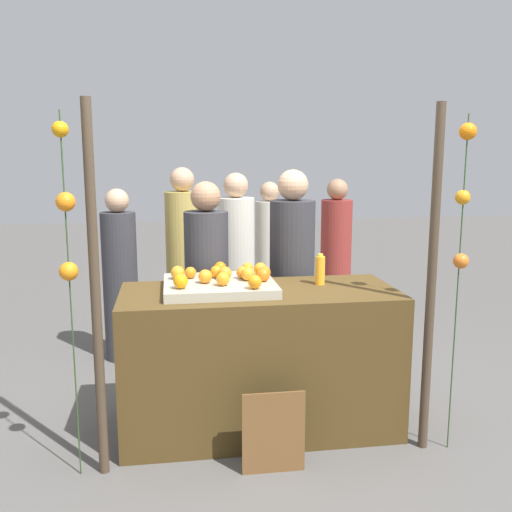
# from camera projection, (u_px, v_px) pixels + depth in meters

# --- Properties ---
(ground_plane) EXTENTS (24.00, 24.00, 0.00)m
(ground_plane) POSITION_uv_depth(u_px,v_px,m) (259.00, 426.00, 3.86)
(ground_plane) COLOR #565451
(stall_counter) EXTENTS (1.79, 0.76, 0.95)m
(stall_counter) POSITION_uv_depth(u_px,v_px,m) (259.00, 360.00, 3.78)
(stall_counter) COLOR #4C3819
(stall_counter) RESTS_ON ground_plane
(orange_tray) EXTENTS (0.71, 0.60, 0.06)m
(orange_tray) POSITION_uv_depth(u_px,v_px,m) (219.00, 286.00, 3.69)
(orange_tray) COLOR #B2AD99
(orange_tray) RESTS_ON stall_counter
(orange_0) EXTENTS (0.09, 0.09, 0.09)m
(orange_0) POSITION_uv_depth(u_px,v_px,m) (263.00, 275.00, 3.68)
(orange_0) COLOR orange
(orange_0) RESTS_ON orange_tray
(orange_1) EXTENTS (0.09, 0.09, 0.09)m
(orange_1) POSITION_uv_depth(u_px,v_px,m) (248.00, 274.00, 3.70)
(orange_1) COLOR orange
(orange_1) RESTS_ON orange_tray
(orange_2) EXTENTS (0.09, 0.09, 0.09)m
(orange_2) POSITION_uv_depth(u_px,v_px,m) (205.00, 276.00, 3.63)
(orange_2) COLOR orange
(orange_2) RESTS_ON orange_tray
(orange_3) EXTENTS (0.09, 0.09, 0.09)m
(orange_3) POSITION_uv_depth(u_px,v_px,m) (255.00, 282.00, 3.47)
(orange_3) COLOR orange
(orange_3) RESTS_ON orange_tray
(orange_4) EXTENTS (0.08, 0.08, 0.08)m
(orange_4) POSITION_uv_depth(u_px,v_px,m) (242.00, 273.00, 3.76)
(orange_4) COLOR orange
(orange_4) RESTS_ON orange_tray
(orange_5) EXTENTS (0.09, 0.09, 0.09)m
(orange_5) POSITION_uv_depth(u_px,v_px,m) (177.00, 273.00, 3.74)
(orange_5) COLOR orange
(orange_5) RESTS_ON orange_tray
(orange_6) EXTENTS (0.09, 0.09, 0.09)m
(orange_6) POSITION_uv_depth(u_px,v_px,m) (260.00, 269.00, 3.85)
(orange_6) COLOR orange
(orange_6) RESTS_ON orange_tray
(orange_7) EXTENTS (0.08, 0.08, 0.08)m
(orange_7) POSITION_uv_depth(u_px,v_px,m) (264.00, 272.00, 3.77)
(orange_7) COLOR orange
(orange_7) RESTS_ON orange_tray
(orange_8) EXTENTS (0.08, 0.08, 0.08)m
(orange_8) POSITION_uv_depth(u_px,v_px,m) (216.00, 272.00, 3.78)
(orange_8) COLOR orange
(orange_8) RESTS_ON orange_tray
(orange_9) EXTENTS (0.09, 0.09, 0.09)m
(orange_9) POSITION_uv_depth(u_px,v_px,m) (223.00, 279.00, 3.56)
(orange_9) COLOR orange
(orange_9) RESTS_ON orange_tray
(orange_10) EXTENTS (0.09, 0.09, 0.09)m
(orange_10) POSITION_uv_depth(u_px,v_px,m) (181.00, 281.00, 3.48)
(orange_10) COLOR orange
(orange_10) RESTS_ON orange_tray
(orange_11) EXTENTS (0.09, 0.09, 0.09)m
(orange_11) POSITION_uv_depth(u_px,v_px,m) (225.00, 273.00, 3.72)
(orange_11) COLOR orange
(orange_11) RESTS_ON orange_tray
(orange_12) EXTENTS (0.08, 0.08, 0.08)m
(orange_12) POSITION_uv_depth(u_px,v_px,m) (220.00, 268.00, 3.92)
(orange_12) COLOR orange
(orange_12) RESTS_ON orange_tray
(orange_13) EXTENTS (0.08, 0.08, 0.08)m
(orange_13) POSITION_uv_depth(u_px,v_px,m) (190.00, 273.00, 3.77)
(orange_13) COLOR orange
(orange_13) RESTS_ON orange_tray
(orange_14) EXTENTS (0.08, 0.08, 0.08)m
(orange_14) POSITION_uv_depth(u_px,v_px,m) (248.00, 268.00, 3.91)
(orange_14) COLOR orange
(orange_14) RESTS_ON orange_tray
(juice_bottle) EXTENTS (0.07, 0.07, 0.21)m
(juice_bottle) POSITION_uv_depth(u_px,v_px,m) (320.00, 270.00, 3.85)
(juice_bottle) COLOR #FCAA28
(juice_bottle) RESTS_ON stall_counter
(chalkboard_sign) EXTENTS (0.37, 0.03, 0.50)m
(chalkboard_sign) POSITION_uv_depth(u_px,v_px,m) (273.00, 433.00, 3.27)
(chalkboard_sign) COLOR brown
(chalkboard_sign) RESTS_ON ground_plane
(vendor_left) EXTENTS (0.33, 0.33, 1.62)m
(vendor_left) POSITION_uv_depth(u_px,v_px,m) (207.00, 298.00, 4.26)
(vendor_left) COLOR #333338
(vendor_left) RESTS_ON ground_plane
(vendor_right) EXTENTS (0.34, 0.34, 1.70)m
(vendor_right) POSITION_uv_depth(u_px,v_px,m) (292.00, 289.00, 4.37)
(vendor_right) COLOR #333338
(vendor_right) RESTS_ON ground_plane
(crowd_person_0) EXTENTS (0.31, 0.31, 1.53)m
(crowd_person_0) POSITION_uv_depth(u_px,v_px,m) (269.00, 258.00, 6.14)
(crowd_person_0) COLOR beige
(crowd_person_0) RESTS_ON ground_plane
(crowd_person_1) EXTENTS (0.33, 0.33, 1.65)m
(crowd_person_1) POSITION_uv_depth(u_px,v_px,m) (236.00, 270.00, 5.21)
(crowd_person_1) COLOR beige
(crowd_person_1) RESTS_ON ground_plane
(crowd_person_2) EXTENTS (0.34, 0.34, 1.69)m
(crowd_person_2) POSITION_uv_depth(u_px,v_px,m) (184.00, 262.00, 5.49)
(crowd_person_2) COLOR tan
(crowd_person_2) RESTS_ON ground_plane
(crowd_person_3) EXTENTS (0.31, 0.31, 1.52)m
(crowd_person_3) POSITION_uv_depth(u_px,v_px,m) (120.00, 281.00, 5.04)
(crowd_person_3) COLOR #333338
(crowd_person_3) RESTS_ON ground_plane
(crowd_person_4) EXTENTS (0.31, 0.31, 1.57)m
(crowd_person_4) POSITION_uv_depth(u_px,v_px,m) (336.00, 261.00, 5.85)
(crowd_person_4) COLOR maroon
(crowd_person_4) RESTS_ON ground_plane
(canopy_post_left) EXTENTS (0.06, 0.06, 2.11)m
(canopy_post_left) POSITION_uv_depth(u_px,v_px,m) (96.00, 295.00, 3.12)
(canopy_post_left) COLOR #473828
(canopy_post_left) RESTS_ON ground_plane
(canopy_post_right) EXTENTS (0.06, 0.06, 2.11)m
(canopy_post_right) POSITION_uv_depth(u_px,v_px,m) (431.00, 283.00, 3.41)
(canopy_post_right) COLOR #473828
(canopy_post_right) RESTS_ON ground_plane
(garland_strand_left) EXTENTS (0.11, 0.11, 2.04)m
(garland_strand_left) POSITION_uv_depth(u_px,v_px,m) (66.00, 217.00, 3.02)
(garland_strand_left) COLOR #2D4C23
(garland_strand_left) RESTS_ON ground_plane
(garland_strand_right) EXTENTS (0.10, 0.10, 2.04)m
(garland_strand_right) POSITION_uv_depth(u_px,v_px,m) (464.00, 197.00, 3.31)
(garland_strand_right) COLOR #2D4C23
(garland_strand_right) RESTS_ON ground_plane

